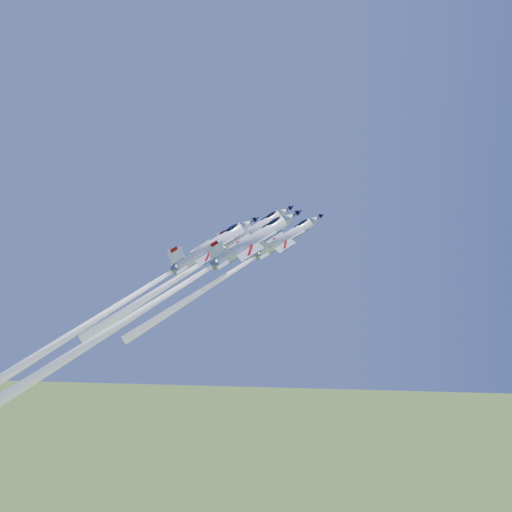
# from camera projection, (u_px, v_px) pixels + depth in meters

# --- Properties ---
(jet_lead) EXTENTS (30.32, 13.30, 27.06)m
(jet_lead) POSITION_uv_depth(u_px,v_px,m) (231.00, 273.00, 99.43)
(jet_lead) COLOR white
(jet_left) EXTENTS (33.99, 14.92, 30.31)m
(jet_left) POSITION_uv_depth(u_px,v_px,m) (195.00, 268.00, 105.48)
(jet_left) COLOR white
(jet_right) EXTENTS (42.80, 18.63, 39.15)m
(jet_right) POSITION_uv_depth(u_px,v_px,m) (157.00, 301.00, 92.54)
(jet_right) COLOR white
(jet_slot) EXTENTS (46.21, 20.05, 42.69)m
(jet_slot) POSITION_uv_depth(u_px,v_px,m) (108.00, 312.00, 97.45)
(jet_slot) COLOR white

